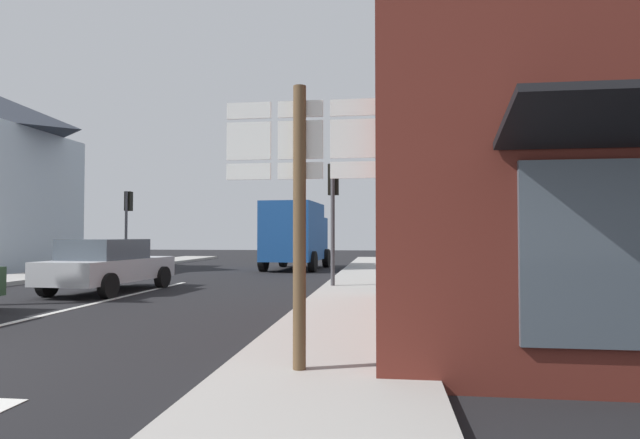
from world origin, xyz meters
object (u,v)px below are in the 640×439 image
(route_sign_post, at_px, (300,196))
(traffic_light_near_right, at_px, (333,196))
(sedan_far, at_px, (108,265))
(delivery_truck, at_px, (296,234))
(traffic_light_far_left, at_px, (128,212))

(route_sign_post, bearing_deg, traffic_light_near_right, 93.51)
(sedan_far, height_order, delivery_truck, delivery_truck)
(route_sign_post, height_order, traffic_light_near_right, traffic_light_near_right)
(sedan_far, relative_size, traffic_light_far_left, 1.19)
(delivery_truck, bearing_deg, sedan_far, -109.54)
(traffic_light_near_right, bearing_deg, delivery_truck, 106.89)
(delivery_truck, distance_m, traffic_light_near_right, 9.01)
(sedan_far, bearing_deg, traffic_light_near_right, 12.84)
(traffic_light_far_left, bearing_deg, delivery_truck, 6.78)
(route_sign_post, bearing_deg, delivery_truck, 100.06)
(sedan_far, height_order, traffic_light_near_right, traffic_light_near_right)
(traffic_light_near_right, relative_size, traffic_light_far_left, 1.01)
(route_sign_post, relative_size, traffic_light_near_right, 0.88)
(traffic_light_far_left, bearing_deg, sedan_far, -65.06)
(sedan_far, xyz_separation_m, route_sign_post, (6.71, -7.93, 1.24))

